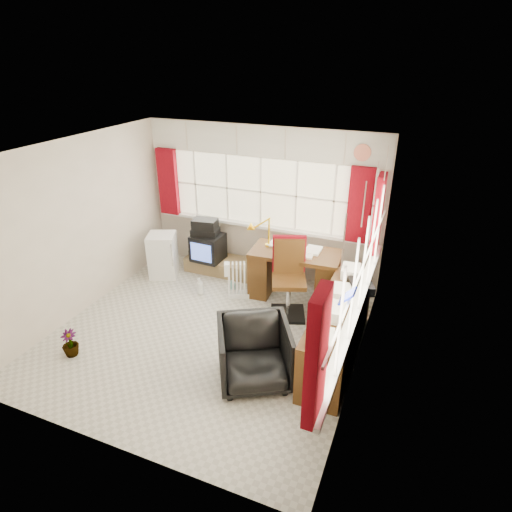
% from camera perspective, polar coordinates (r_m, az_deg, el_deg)
% --- Properties ---
extents(ground, '(4.00, 4.00, 0.00)m').
position_cam_1_polar(ground, '(6.02, -6.45, -10.22)').
color(ground, beige).
rests_on(ground, ground).
extents(room_walls, '(4.00, 4.00, 4.00)m').
position_cam_1_polar(room_walls, '(5.29, -7.25, 3.03)').
color(room_walls, beige).
rests_on(room_walls, ground).
extents(window_back, '(3.70, 0.12, 3.60)m').
position_cam_1_polar(window_back, '(7.12, 0.53, 4.57)').
color(window_back, '#FCF2C8').
rests_on(window_back, room_walls).
extents(window_right, '(0.12, 3.70, 3.60)m').
position_cam_1_polar(window_right, '(4.98, 13.24, -6.22)').
color(window_right, '#FCF2C8').
rests_on(window_right, room_walls).
extents(curtains, '(3.83, 3.83, 1.15)m').
position_cam_1_polar(curtains, '(5.76, 5.39, 4.60)').
color(curtains, maroon).
rests_on(curtains, room_walls).
extents(overhead_cabinets, '(3.98, 3.98, 0.48)m').
position_cam_1_polar(overhead_cabinets, '(5.56, 6.46, 12.36)').
color(overhead_cabinets, beige).
rests_on(overhead_cabinets, room_walls).
extents(desk, '(1.39, 0.75, 0.81)m').
position_cam_1_polar(desk, '(6.62, 5.21, -2.16)').
color(desk, '#4E2F12').
rests_on(desk, ground).
extents(desk_lamp, '(0.19, 0.17, 0.47)m').
position_cam_1_polar(desk_lamp, '(6.52, 1.75, 4.03)').
color(desk_lamp, '#E7B609').
rests_on(desk_lamp, desk).
extents(task_chair, '(0.63, 0.65, 1.17)m').
position_cam_1_polar(task_chair, '(6.17, 4.38, -2.39)').
color(task_chair, black).
rests_on(task_chair, ground).
extents(office_chair, '(1.11, 1.12, 0.75)m').
position_cam_1_polar(office_chair, '(5.05, -0.23, -12.85)').
color(office_chair, black).
rests_on(office_chair, ground).
extents(radiator, '(0.43, 0.31, 0.59)m').
position_cam_1_polar(radiator, '(6.68, -2.05, -3.64)').
color(radiator, white).
rests_on(radiator, ground).
extents(credenza, '(0.50, 2.00, 0.85)m').
position_cam_1_polar(credenza, '(5.47, 10.79, -9.68)').
color(credenza, '#4E2F12').
rests_on(credenza, ground).
extents(file_tray, '(0.39, 0.43, 0.12)m').
position_cam_1_polar(file_tray, '(5.62, 13.80, -3.93)').
color(file_tray, black).
rests_on(file_tray, credenza).
extents(tv_bench, '(1.40, 0.50, 0.25)m').
position_cam_1_polar(tv_bench, '(7.48, -4.05, -1.30)').
color(tv_bench, '#9D814E').
rests_on(tv_bench, ground).
extents(crt_tv, '(0.52, 0.49, 0.45)m').
position_cam_1_polar(crt_tv, '(7.35, -6.42, 1.15)').
color(crt_tv, black).
rests_on(crt_tv, tv_bench).
extents(hifi_stack, '(0.58, 0.41, 0.73)m').
position_cam_1_polar(hifi_stack, '(7.35, -6.69, 2.01)').
color(hifi_stack, black).
rests_on(hifi_stack, tv_bench).
extents(mini_fridge, '(0.58, 0.58, 0.76)m').
position_cam_1_polar(mini_fridge, '(7.43, -12.32, 0.10)').
color(mini_fridge, white).
rests_on(mini_fridge, ground).
extents(spray_bottle_a, '(0.12, 0.12, 0.29)m').
position_cam_1_polar(spray_bottle_a, '(6.86, -7.49, -3.97)').
color(spray_bottle_a, silver).
rests_on(spray_bottle_a, ground).
extents(spray_bottle_b, '(0.11, 0.11, 0.18)m').
position_cam_1_polar(spray_bottle_b, '(6.94, -3.21, -3.89)').
color(spray_bottle_b, '#7FBEB5').
rests_on(spray_bottle_b, ground).
extents(flower_vase, '(0.24, 0.24, 0.36)m').
position_cam_1_polar(flower_vase, '(6.00, -23.57, -10.60)').
color(flower_vase, black).
rests_on(flower_vase, ground).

